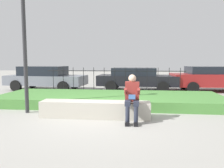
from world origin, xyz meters
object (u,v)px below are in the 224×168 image
stone_bench (95,110)px  person_seated_reader (132,96)px  car_parked_center (136,78)px  street_lamp (24,31)px  car_parked_left (46,77)px  car_parked_right (214,78)px

stone_bench → person_seated_reader: person_seated_reader is taller
car_parked_center → street_lamp: bearing=-119.1°
person_seated_reader → car_parked_left: 7.85m
person_seated_reader → car_parked_center: size_ratio=0.29×
stone_bench → street_lamp: (-2.27, 0.35, 2.35)m
car_parked_center → car_parked_right: 4.17m
car_parked_center → car_parked_left: bearing=-174.7°
stone_bench → car_parked_right: car_parked_right is taller
street_lamp → person_seated_reader: bearing=-11.4°
car_parked_center → car_parked_right: (4.17, 0.16, 0.04)m
stone_bench → car_parked_left: car_parked_left is taller
car_parked_right → stone_bench: bearing=-134.3°
car_parked_center → car_parked_right: bearing=4.7°
person_seated_reader → stone_bench: bearing=163.5°
stone_bench → person_seated_reader: (1.08, -0.32, 0.49)m
stone_bench → person_seated_reader: bearing=-16.5°
street_lamp → car_parked_center: bearing=58.4°
stone_bench → person_seated_reader: 1.22m
car_parked_left → street_lamp: 5.93m
car_parked_center → street_lamp: size_ratio=1.04×
person_seated_reader → car_parked_right: bearing=56.4°
car_parked_right → street_lamp: bearing=-146.0°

